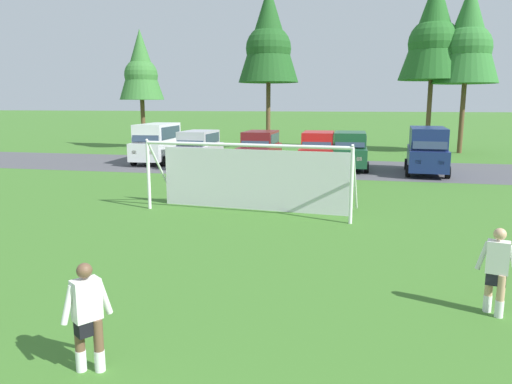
# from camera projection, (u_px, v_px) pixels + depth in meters

# --- Properties ---
(ground_plane) EXTENTS (400.00, 400.00, 0.00)m
(ground_plane) POSITION_uv_depth(u_px,v_px,m) (266.00, 213.00, 17.11)
(ground_plane) COLOR #3D7028
(parking_lot_strip) EXTENTS (52.00, 8.40, 0.01)m
(parking_lot_strip) POSITION_uv_depth(u_px,v_px,m) (306.00, 167.00, 29.03)
(parking_lot_strip) COLOR #4C4C51
(parking_lot_strip) RESTS_ON ground
(soccer_goal) EXTENTS (7.57, 2.64, 2.57)m
(soccer_goal) POSITION_uv_depth(u_px,v_px,m) (250.00, 175.00, 17.18)
(soccer_goal) COLOR white
(soccer_goal) RESTS_ON ground
(player_defender_far) EXTENTS (0.71, 0.36, 1.64)m
(player_defender_far) POSITION_uv_depth(u_px,v_px,m) (496.00, 272.00, 8.75)
(player_defender_far) COLOR tan
(player_defender_far) RESTS_ON ground
(player_winger_left) EXTENTS (0.56, 0.60, 1.64)m
(player_winger_left) POSITION_uv_depth(u_px,v_px,m) (88.00, 318.00, 6.88)
(player_winger_left) COLOR brown
(player_winger_left) RESTS_ON ground
(parked_car_slot_far_left) EXTENTS (2.41, 4.91, 2.52)m
(parked_car_slot_far_left) POSITION_uv_depth(u_px,v_px,m) (157.00, 142.00, 31.02)
(parked_car_slot_far_left) COLOR silver
(parked_car_slot_far_left) RESTS_ON ground
(parked_car_slot_left) EXTENTS (2.17, 4.61, 2.16)m
(parked_car_slot_left) POSITION_uv_depth(u_px,v_px,m) (198.00, 148.00, 29.40)
(parked_car_slot_left) COLOR #B2B2BC
(parked_car_slot_left) RESTS_ON ground
(parked_car_slot_center_left) EXTENTS (2.16, 4.61, 2.16)m
(parked_car_slot_center_left) POSITION_uv_depth(u_px,v_px,m) (260.00, 149.00, 29.07)
(parked_car_slot_center_left) COLOR maroon
(parked_car_slot_center_left) RESTS_ON ground
(parked_car_slot_center) EXTENTS (2.24, 4.65, 2.16)m
(parked_car_slot_center) POSITION_uv_depth(u_px,v_px,m) (318.00, 150.00, 28.39)
(parked_car_slot_center) COLOR red
(parked_car_slot_center) RESTS_ON ground
(parked_car_slot_center_right) EXTENTS (2.22, 4.64, 2.16)m
(parked_car_slot_center_right) POSITION_uv_depth(u_px,v_px,m) (350.00, 150.00, 28.19)
(parked_car_slot_center_right) COLOR #194C2D
(parked_car_slot_center_right) RESTS_ON ground
(parked_car_slot_right) EXTENTS (2.42, 4.91, 2.52)m
(parked_car_slot_right) POSITION_uv_depth(u_px,v_px,m) (427.00, 149.00, 26.30)
(parked_car_slot_right) COLOR navy
(parked_car_slot_right) RESTS_ON ground
(tree_left_edge) EXTENTS (3.68, 3.68, 9.82)m
(tree_left_edge) POSITION_uv_depth(u_px,v_px,m) (141.00, 67.00, 40.09)
(tree_left_edge) COLOR brown
(tree_left_edge) RESTS_ON ground
(tree_mid_left) EXTENTS (4.94, 4.94, 13.18)m
(tree_mid_left) POSITION_uv_depth(u_px,v_px,m) (269.00, 37.00, 39.06)
(tree_mid_left) COLOR brown
(tree_mid_left) RESTS_ON ground
(tree_center_back) EXTENTS (5.02, 5.02, 13.38)m
(tree_center_back) POSITION_uv_depth(u_px,v_px,m) (434.00, 31.00, 36.62)
(tree_center_back) COLOR brown
(tree_center_back) RESTS_ON ground
(tree_mid_right) EXTENTS (4.75, 4.75, 12.65)m
(tree_mid_right) POSITION_uv_depth(u_px,v_px,m) (468.00, 36.00, 35.81)
(tree_mid_right) COLOR brown
(tree_mid_right) RESTS_ON ground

